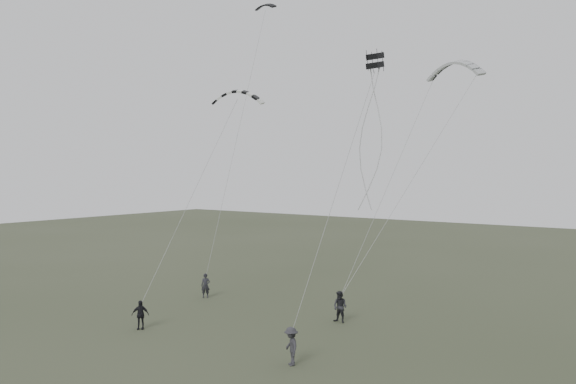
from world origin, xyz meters
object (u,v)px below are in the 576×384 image
Objects in this scene: flyer_left at (206,286)px; kite_box at (375,61)px; flyer_right at (340,307)px; kite_dark_small at (265,5)px; flyer_center at (140,315)px; kite_pale_large at (455,63)px; kite_striped at (237,91)px; flyer_far at (291,346)px.

kite_box reaches higher than flyer_left.
flyer_right is 22.96m from kite_dark_small.
kite_pale_large reaches higher than flyer_center.
kite_striped is (-11.02, -8.56, -1.93)m from kite_pale_large.
flyer_center is 24.60m from kite_pale_large.
flyer_right is 1.05× the size of flyer_far.
kite_box is at bearing -21.85° from flyer_right.
kite_dark_small is at bearing 59.72° from flyer_center.
kite_striped is at bearing 173.63° from kite_box.
flyer_right is 2.38× the size of kite_box.
flyer_center is 0.94× the size of kite_dark_small.
flyer_right is at bearing -37.23° from kite_striped.
flyer_far is 2.26× the size of kite_box.
kite_box is (12.72, -7.52, -6.73)m from kite_dark_small.
flyer_center is 0.93× the size of flyer_far.
kite_striped is at bearing -135.33° from kite_pale_large.
kite_dark_small reaches higher than flyer_center.
flyer_left is 0.92× the size of flyer_right.
kite_pale_large reaches higher than flyer_right.
flyer_right is 1.06× the size of kite_dark_small.
kite_dark_small is at bearing 54.32° from flyer_left.
kite_dark_small reaches higher than kite_pale_large.
kite_dark_small is at bearing -160.03° from kite_pale_large.
flyer_left is 20.63m from kite_dark_small.
flyer_left is at bearing -179.05° from flyer_right.
kite_pale_large is 10.69m from kite_box.
kite_pale_large is at bearing 17.34° from flyer_center.
kite_dark_small reaches higher than flyer_far.
flyer_far reaches higher than flyer_center.
kite_dark_small reaches higher than flyer_right.
kite_box is at bearing -85.01° from kite_pale_large.
kite_striped is (-9.80, 7.97, 12.55)m from flyer_far.
flyer_far is at bearing -65.31° from flyer_left.
flyer_left is at bearing 178.46° from kite_box.
flyer_right reaches higher than flyer_far.
kite_pale_large is at bearing 74.49° from flyer_right.
flyer_left is 21.70m from kite_pale_large.
flyer_right is 7.31m from flyer_far.
flyer_far is (9.61, 0.10, 0.06)m from flyer_center.
flyer_far is at bearing -74.40° from flyer_right.
flyer_far is 26.61m from kite_dark_small.
flyer_center is 0.46× the size of kite_striped.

